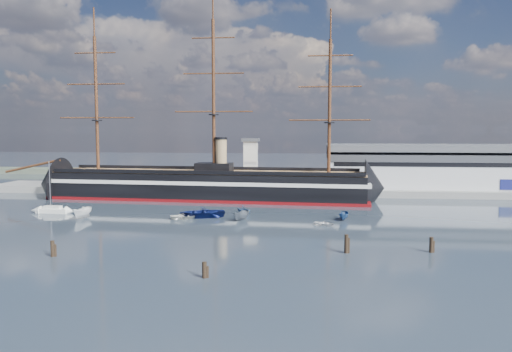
# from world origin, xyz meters

# --- Properties ---
(ground) EXTENTS (600.00, 600.00, 0.00)m
(ground) POSITION_xyz_m (0.00, 40.00, 0.00)
(ground) COLOR #293646
(ground) RESTS_ON ground
(quay) EXTENTS (180.00, 18.00, 2.00)m
(quay) POSITION_xyz_m (10.00, 76.00, 0.00)
(quay) COLOR slate
(quay) RESTS_ON ground
(warehouse) EXTENTS (63.00, 21.00, 11.60)m
(warehouse) POSITION_xyz_m (58.00, 80.00, 7.98)
(warehouse) COLOR #B7BABC
(warehouse) RESTS_ON ground
(quay_tower) EXTENTS (5.00, 5.00, 15.00)m
(quay_tower) POSITION_xyz_m (3.00, 73.00, 9.75)
(quay_tower) COLOR silver
(quay_tower) RESTS_ON ground
(warship) EXTENTS (113.38, 22.12, 53.94)m
(warship) POSITION_xyz_m (-9.60, 60.00, 4.04)
(warship) COLOR black
(warship) RESTS_ON ground
(sailboat) EXTENTS (7.74, 2.72, 12.18)m
(sailboat) POSITION_xyz_m (-39.27, 32.56, 0.78)
(sailboat) COLOR white
(sailboat) RESTS_ON ground
(motorboat_a) EXTENTS (7.61, 3.61, 2.93)m
(motorboat_a) POSITION_xyz_m (-29.11, 26.48, 0.00)
(motorboat_a) COLOR white
(motorboat_a) RESTS_ON ground
(motorboat_b) EXTENTS (2.58, 3.97, 1.73)m
(motorboat_b) POSITION_xyz_m (-6.50, 27.94, 0.00)
(motorboat_b) COLOR silver
(motorboat_b) RESTS_ON ground
(motorboat_c) EXTENTS (6.80, 4.75, 2.56)m
(motorboat_c) POSITION_xyz_m (6.23, 27.68, 0.00)
(motorboat_c) COLOR slate
(motorboat_c) RESTS_ON ground
(motorboat_d) EXTENTS (5.71, 6.74, 2.30)m
(motorboat_d) POSITION_xyz_m (5.67, 35.97, 0.00)
(motorboat_d) COLOR navy
(motorboat_d) RESTS_ON ground
(motorboat_e) EXTENTS (1.82, 2.85, 1.24)m
(motorboat_e) POSITION_xyz_m (23.90, 23.64, 0.00)
(motorboat_e) COLOR silver
(motorboat_e) RESTS_ON ground
(motorboat_f) EXTENTS (5.74, 3.14, 2.17)m
(motorboat_f) POSITION_xyz_m (28.37, 30.38, 0.00)
(motorboat_f) COLOR navy
(motorboat_f) RESTS_ON ground
(motorboat_g) EXTENTS (4.24, 6.72, 2.92)m
(motorboat_g) POSITION_xyz_m (-3.03, 30.72, 0.00)
(motorboat_g) COLOR navy
(motorboat_g) RESTS_ON ground
(piling_near_left) EXTENTS (0.64, 0.64, 3.19)m
(piling_near_left) POSITION_xyz_m (-18.55, -6.11, 0.00)
(piling_near_left) COLOR black
(piling_near_left) RESTS_ON ground
(piling_near_mid) EXTENTS (0.64, 0.64, 2.86)m
(piling_near_mid) POSITION_xyz_m (7.11, -14.62, 0.00)
(piling_near_mid) COLOR black
(piling_near_mid) RESTS_ON ground
(piling_near_right) EXTENTS (0.64, 0.64, 3.71)m
(piling_near_right) POSITION_xyz_m (26.72, 0.88, 0.00)
(piling_near_right) COLOR black
(piling_near_right) RESTS_ON ground
(piling_far_right) EXTENTS (0.64, 0.64, 3.19)m
(piling_far_right) POSITION_xyz_m (40.24, 2.75, 0.00)
(piling_far_right) COLOR black
(piling_far_right) RESTS_ON ground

